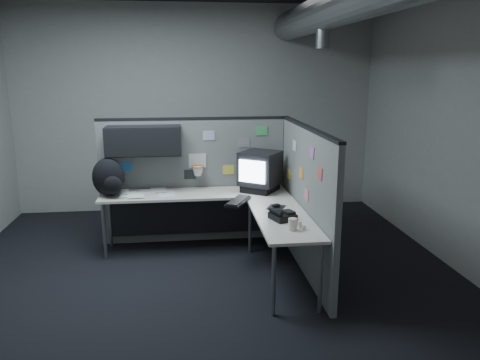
{
  "coord_description": "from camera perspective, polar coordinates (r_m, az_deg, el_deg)",
  "views": [
    {
      "loc": [
        -0.22,
        -4.63,
        2.22
      ],
      "look_at": [
        0.39,
        0.35,
        1.03
      ],
      "focal_mm": 35.0,
      "sensor_mm": 36.0,
      "label": 1
    }
  ],
  "objects": [
    {
      "name": "mouse",
      "position": [
        5.19,
        4.44,
        -3.2
      ],
      "size": [
        0.25,
        0.27,
        0.05
      ],
      "rotation": [
        0.0,
        0.0,
        0.31
      ],
      "color": "black",
      "rests_on": "desk"
    },
    {
      "name": "phone",
      "position": [
        4.78,
        5.16,
        -4.35
      ],
      "size": [
        0.28,
        0.3,
        0.11
      ],
      "rotation": [
        0.0,
        0.0,
        0.18
      ],
      "color": "black",
      "rests_on": "desk"
    },
    {
      "name": "monitor",
      "position": [
        5.82,
        2.48,
        1.13
      ],
      "size": [
        0.61,
        0.61,
        0.5
      ],
      "rotation": [
        0.0,
        0.0,
        0.18
      ],
      "color": "black",
      "rests_on": "desk"
    },
    {
      "name": "partition_right",
      "position": [
        5.22,
        7.97,
        -2.36
      ],
      "size": [
        0.07,
        2.23,
        1.63
      ],
      "color": "slate",
      "rests_on": "ground"
    },
    {
      "name": "partition_back",
      "position": [
        5.99,
        -7.13,
        1.47
      ],
      "size": [
        2.44,
        0.42,
        1.63
      ],
      "color": "slate",
      "rests_on": "ground"
    },
    {
      "name": "room",
      "position": [
        4.7,
        2.6,
        11.83
      ],
      "size": [
        5.62,
        5.62,
        3.22
      ],
      "color": "black",
      "rests_on": "ground"
    },
    {
      "name": "keyboard",
      "position": [
        5.34,
        -0.25,
        -2.61
      ],
      "size": [
        0.35,
        0.49,
        0.04
      ],
      "rotation": [
        0.0,
        0.0,
        0.32
      ],
      "color": "black",
      "rests_on": "desk"
    },
    {
      "name": "backpack",
      "position": [
        5.78,
        -15.69,
        0.26
      ],
      "size": [
        0.41,
        0.37,
        0.47
      ],
      "rotation": [
        0.0,
        0.0,
        0.1
      ],
      "color": "black",
      "rests_on": "desk"
    },
    {
      "name": "papers",
      "position": [
        5.88,
        -11.75,
        -1.53
      ],
      "size": [
        0.78,
        0.53,
        0.02
      ],
      "rotation": [
        0.0,
        0.0,
        0.09
      ],
      "color": "white",
      "rests_on": "desk"
    },
    {
      "name": "desk",
      "position": [
        5.58,
        -2.91,
        -3.38
      ],
      "size": [
        2.31,
        2.11,
        0.73
      ],
      "color": "beige",
      "rests_on": "ground"
    },
    {
      "name": "bottles",
      "position": [
        4.55,
        7.12,
        -5.43
      ],
      "size": [
        0.12,
        0.15,
        0.08
      ],
      "rotation": [
        0.0,
        0.0,
        -0.04
      ],
      "color": "silver",
      "rests_on": "desk"
    },
    {
      "name": "cup",
      "position": [
        4.48,
        6.43,
        -5.39
      ],
      "size": [
        0.11,
        0.11,
        0.12
      ],
      "primitive_type": "cylinder",
      "rotation": [
        0.0,
        0.0,
        0.36
      ],
      "color": "beige",
      "rests_on": "desk"
    }
  ]
}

